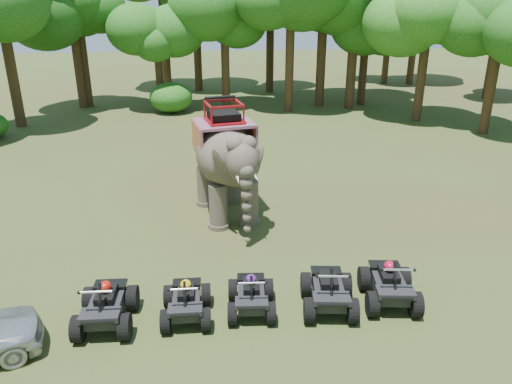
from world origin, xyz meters
TOP-DOWN VIEW (x-y plane):
  - ground at (0.00, 0.00)m, footprint 110.00×110.00m
  - elephant at (-0.80, 3.90)m, footprint 3.13×5.29m
  - atv_0 at (-4.01, -2.29)m, footprint 1.38×1.85m
  - atv_1 at (-2.08, -2.23)m, footprint 1.21×1.64m
  - atv_2 at (-0.46, -2.12)m, footprint 1.28×1.68m
  - atv_3 at (1.51, -2.19)m, footprint 1.52×1.95m
  - atv_4 at (3.14, -2.09)m, footprint 1.56×1.99m
  - tree_0 at (0.00, 21.56)m, footprint 5.92×5.92m
  - tree_1 at (4.09, 19.94)m, footprint 6.00×6.00m
  - tree_2 at (9.84, 22.44)m, footprint 5.80×5.80m
  - tree_3 at (11.57, 16.51)m, footprint 5.89×5.89m
  - tree_4 at (14.19, 13.32)m, footprint 5.51×5.51m
  - tree_25 at (-12.40, 17.55)m, footprint 6.91×6.91m
  - tree_26 at (-9.82, 22.38)m, footprint 6.02×6.02m
  - tree_27 at (-4.41, 21.33)m, footprint 4.76×4.76m
  - tree_28 at (-4.34, 27.52)m, footprint 7.66×7.66m
  - tree_29 at (19.41, 22.48)m, footprint 5.78×5.78m
  - tree_30 at (6.49, 21.31)m, footprint 7.46×7.46m
  - tree_31 at (9.49, 21.38)m, footprint 5.42×5.42m
  - tree_32 at (16.05, 28.89)m, footprint 6.72×6.72m
  - tree_33 at (8.33, 20.27)m, footprint 7.65×7.65m
  - tree_34 at (-9.51, 22.83)m, footprint 6.14×6.14m
  - tree_35 at (13.98, 29.36)m, footprint 5.50×5.50m
  - tree_36 at (-1.90, 27.84)m, footprint 7.07×7.07m
  - tree_37 at (3.66, 26.57)m, footprint 6.84×6.84m

SIDE VIEW (x-z plane):
  - ground at x=0.00m, z-range 0.00..0.00m
  - atv_2 at x=-0.46m, z-range 0.00..1.19m
  - atv_1 at x=-2.08m, z-range 0.00..1.21m
  - atv_3 at x=1.51m, z-range 0.00..1.34m
  - atv_0 at x=-4.01m, z-range 0.00..1.35m
  - atv_4 at x=3.14m, z-range 0.00..1.36m
  - elephant at x=-0.80m, z-range 0.00..4.16m
  - tree_27 at x=-4.41m, z-range 0.00..6.80m
  - tree_31 at x=9.49m, z-range 0.00..7.75m
  - tree_35 at x=13.98m, z-range 0.00..7.85m
  - tree_4 at x=14.19m, z-range 0.00..7.88m
  - tree_29 at x=19.41m, z-range 0.00..8.26m
  - tree_2 at x=9.84m, z-range 0.00..8.28m
  - tree_3 at x=11.57m, z-range 0.00..8.42m
  - tree_0 at x=0.00m, z-range 0.00..8.46m
  - tree_1 at x=4.09m, z-range 0.00..8.57m
  - tree_26 at x=-9.82m, z-range 0.00..8.59m
  - tree_34 at x=-9.51m, z-range 0.00..8.78m
  - tree_32 at x=16.05m, z-range 0.00..9.60m
  - tree_37 at x=3.66m, z-range 0.00..9.77m
  - tree_25 at x=-12.40m, z-range 0.00..9.87m
  - tree_36 at x=-1.90m, z-range 0.00..10.09m
  - tree_30 at x=6.49m, z-range 0.00..10.66m
  - tree_33 at x=8.33m, z-range 0.00..10.93m
  - tree_28 at x=-4.34m, z-range 0.00..10.94m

